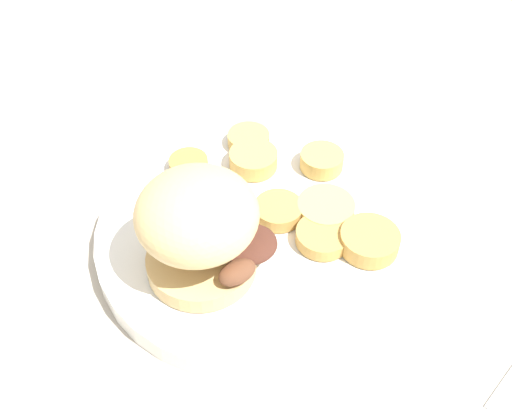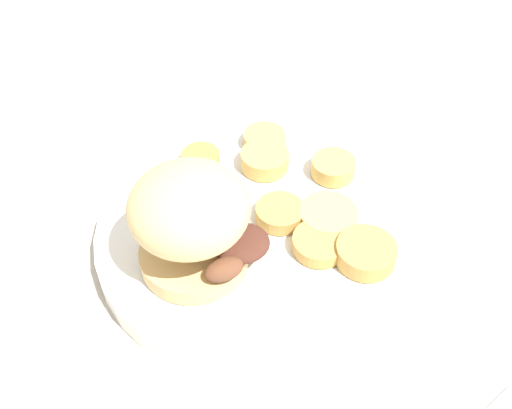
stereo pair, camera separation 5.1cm
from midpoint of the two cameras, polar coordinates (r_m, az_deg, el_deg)
ground_plane at (r=0.54m, az=2.68°, el=-3.68°), size 4.00×4.00×0.00m
dinner_plate at (r=0.53m, az=2.72°, el=-2.79°), size 0.28×0.28×0.02m
sandwich at (r=0.46m, az=-2.93°, el=-1.60°), size 0.11×0.10×0.09m
potato_round_0 at (r=0.53m, az=9.61°, el=-1.22°), size 0.05×0.05×0.01m
potato_round_1 at (r=0.57m, az=3.38°, el=4.15°), size 0.05×0.05×0.02m
potato_round_2 at (r=0.53m, az=5.05°, el=-0.95°), size 0.04×0.04×0.01m
potato_round_3 at (r=0.60m, az=3.23°, el=6.12°), size 0.04×0.04×0.01m
potato_round_4 at (r=0.58m, az=-2.80°, el=4.29°), size 0.04×0.04×0.01m
potato_round_5 at (r=0.51m, az=13.28°, el=-4.68°), size 0.05×0.05×0.02m
potato_round_6 at (r=0.57m, az=9.90°, el=3.39°), size 0.04×0.04×0.02m
potato_round_7 at (r=0.51m, az=8.99°, el=-3.71°), size 0.05×0.05×0.01m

